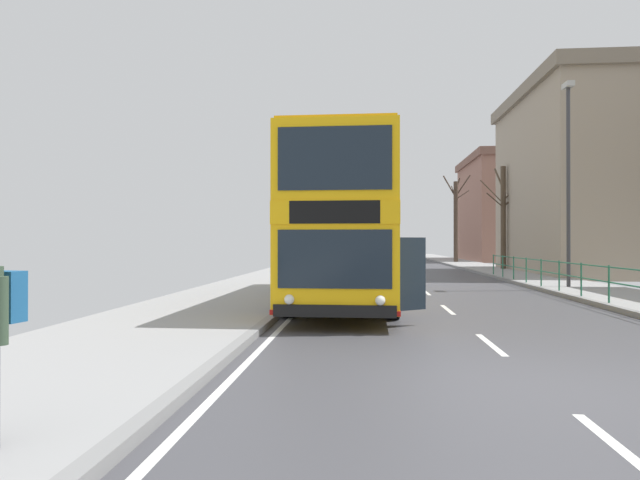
{
  "coord_description": "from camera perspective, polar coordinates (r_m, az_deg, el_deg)",
  "views": [
    {
      "loc": [
        -2.21,
        -6.89,
        1.79
      ],
      "look_at": [
        -3.37,
        6.93,
        1.86
      ],
      "focal_mm": 29.64,
      "sensor_mm": 36.0,
      "label": 1
    }
  ],
  "objects": [
    {
      "name": "ground",
      "position": [
        7.27,
        17.04,
        -14.22
      ],
      "size": [
        15.8,
        140.0,
        0.2
      ],
      "color": "#434348"
    },
    {
      "name": "bare_tree_far_01",
      "position": [
        46.45,
        14.46,
        2.27
      ],
      "size": [
        2.3,
        1.69,
        7.43
      ],
      "color": "#423328",
      "rests_on": "ground"
    },
    {
      "name": "double_decker_bus_main",
      "position": [
        15.59,
        2.89,
        1.52
      ],
      "size": [
        3.26,
        10.76,
        4.34
      ],
      "color": "#F4B20F",
      "rests_on": "ground"
    },
    {
      "name": "pedestrian_railing_far_kerb",
      "position": [
        17.3,
        27.5,
        -3.42
      ],
      "size": [
        0.05,
        24.06,
        1.03
      ],
      "color": "#236B4C",
      "rests_on": "ground"
    },
    {
      "name": "bare_tree_far_00",
      "position": [
        35.32,
        19.17,
        2.67
      ],
      "size": [
        2.38,
        2.77,
        6.59
      ],
      "color": "#4C3D2D",
      "rests_on": "ground"
    },
    {
      "name": "street_lamp_far_side",
      "position": [
        21.96,
        25.24,
        7.03
      ],
      "size": [
        0.28,
        0.6,
        7.64
      ],
      "color": "#38383D",
      "rests_on": "ground"
    },
    {
      "name": "background_building_00",
      "position": [
        55.28,
        21.61,
        3.18
      ],
      "size": [
        11.99,
        12.49,
        10.14
      ],
      "color": "#936656",
      "rests_on": "ground"
    }
  ]
}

